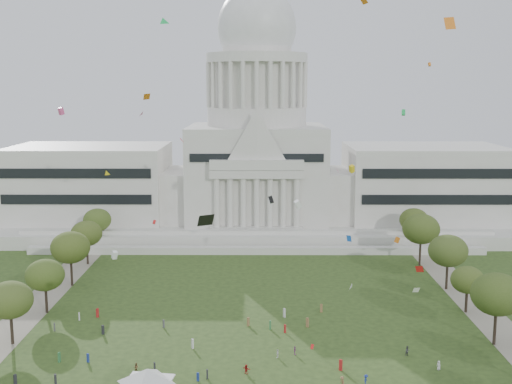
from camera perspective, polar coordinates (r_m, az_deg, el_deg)
name	(u,v)px	position (r m, az deg, el deg)	size (l,w,h in m)	color
capitol	(257,163)	(210.13, 0.07, 2.62)	(160.00, 64.50, 91.30)	silver
path_left	(22,319)	(142.24, -20.10, -10.57)	(8.00, 160.00, 0.04)	gray
path_right	(490,320)	(141.89, 20.11, -10.62)	(8.00, 160.00, 0.04)	gray
row_tree_l_2	(10,300)	(127.31, -21.04, -8.95)	(8.42, 8.42, 11.97)	black
row_tree_r_2	(497,294)	(126.41, 20.64, -8.51)	(9.55, 9.55, 13.58)	black
row_tree_l_3	(45,275)	(141.97, -18.25, -7.03)	(8.12, 8.12, 11.55)	black
row_tree_r_3	(468,280)	(142.57, 18.29, -7.43)	(7.01, 7.01, 9.98)	black
row_tree_l_4	(70,247)	(158.68, -16.18, -4.76)	(9.29, 9.29, 13.21)	black
row_tree_r_4	(448,251)	(156.39, 16.70, -5.03)	(9.19, 9.19, 13.06)	black
row_tree_l_5	(87,234)	(176.59, -14.83, -3.59)	(8.33, 8.33, 11.85)	black
row_tree_r_5	(421,229)	(174.79, 14.46, -3.20)	(9.82, 9.82, 13.96)	black
row_tree_l_6	(97,220)	(194.16, -13.93, -2.42)	(8.19, 8.19, 11.64)	black
row_tree_r_6	(414,220)	(192.68, 13.86, -2.44)	(8.42, 8.42, 11.97)	black
event_tent	(147,376)	(101.73, -9.67, -15.80)	(10.96, 10.96, 5.38)	#4C4C4C
person_0	(439,365)	(115.95, 15.93, -14.59)	(0.78, 0.51, 1.59)	silver
person_2	(408,351)	(119.92, 13.32, -13.59)	(0.89, 0.55, 1.83)	#4C4C51
person_3	(342,382)	(106.93, 7.66, -16.38)	(1.16, 0.60, 1.80)	olive
person_4	(278,354)	(116.27, 1.93, -14.16)	(0.91, 0.50, 1.55)	silver
person_5	(246,369)	(110.41, -0.87, -15.47)	(1.50, 0.59, 1.61)	#B21E1E
person_8	(136,367)	(112.72, -10.60, -15.08)	(0.81, 0.50, 1.67)	olive
person_9	(366,380)	(107.93, 9.75, -16.16)	(1.20, 0.62, 1.86)	navy
person_10	(295,350)	(117.60, 3.47, -13.88)	(0.93, 0.51, 1.59)	#994C8C
distant_crowd	(184,342)	(121.15, -6.43, -13.15)	(54.13, 41.00, 1.93)	#26262B
kite_swarm	(264,209)	(103.91, 0.69, -1.52)	(79.47, 109.30, 56.79)	orange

